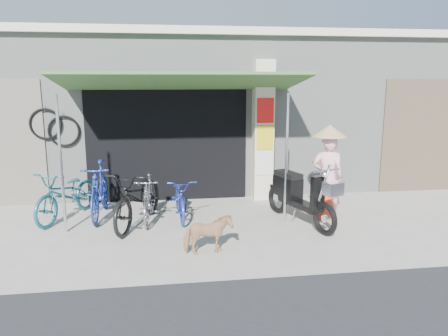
{
  "coord_description": "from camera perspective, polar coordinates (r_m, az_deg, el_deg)",
  "views": [
    {
      "loc": [
        -1.3,
        -6.74,
        2.6
      ],
      "look_at": [
        -0.2,
        1.0,
        1.0
      ],
      "focal_mm": 35.0,
      "sensor_mm": 36.0,
      "label": 1
    }
  ],
  "objects": [
    {
      "name": "ground",
      "position": [
        7.34,
        2.68,
        -9.19
      ],
      "size": [
        80.0,
        80.0,
        0.0
      ],
      "primitive_type": "plane",
      "color": "#A39D93",
      "rests_on": "ground"
    },
    {
      "name": "bicycle_shop",
      "position": [
        11.93,
        -1.85,
        7.87
      ],
      "size": [
        12.3,
        5.3,
        3.66
      ],
      "color": "#959992",
      "rests_on": "ground"
    },
    {
      "name": "shop_pillar",
      "position": [
        9.5,
        5.07,
        4.86
      ],
      "size": [
        0.42,
        0.44,
        3.0
      ],
      "color": "beige",
      "rests_on": "ground"
    },
    {
      "name": "awning",
      "position": [
        8.38,
        -5.47,
        10.92
      ],
      "size": [
        4.6,
        1.88,
        2.72
      ],
      "color": "#325B29",
      "rests_on": "ground"
    },
    {
      "name": "neighbour_right",
      "position": [
        11.33,
        25.82,
        3.82
      ],
      "size": [
        2.6,
        0.06,
        2.6
      ],
      "primitive_type": "cube",
      "color": "brown",
      "rests_on": "ground"
    },
    {
      "name": "bike_teal",
      "position": [
        8.72,
        -19.78,
        -3.24
      ],
      "size": [
        1.32,
        1.91,
        0.95
      ],
      "primitive_type": "imported",
      "rotation": [
        0.0,
        0.0,
        -0.42
      ],
      "color": "#165566",
      "rests_on": "ground"
    },
    {
      "name": "bike_blue",
      "position": [
        8.62,
        -15.96,
        -2.76
      ],
      "size": [
        0.55,
        1.79,
        1.07
      ],
      "primitive_type": "imported",
      "rotation": [
        0.0,
        0.0,
        -0.03
      ],
      "color": "navy",
      "rests_on": "ground"
    },
    {
      "name": "bike_black",
      "position": [
        7.98,
        -11.06,
        -3.78
      ],
      "size": [
        1.31,
        2.09,
        1.04
      ],
      "primitive_type": "imported",
      "rotation": [
        0.0,
        0.0,
        -0.34
      ],
      "color": "black",
      "rests_on": "ground"
    },
    {
      "name": "bike_silver",
      "position": [
        8.18,
        -9.82,
        -3.94
      ],
      "size": [
        0.53,
        1.48,
        0.87
      ],
      "primitive_type": "imported",
      "rotation": [
        0.0,
        0.0,
        -0.08
      ],
      "color": "#9B9A9F",
      "rests_on": "ground"
    },
    {
      "name": "bike_navy",
      "position": [
        8.32,
        -5.73,
        -3.83
      ],
      "size": [
        0.6,
        1.55,
        0.8
      ],
      "primitive_type": "imported",
      "rotation": [
        0.0,
        0.0,
        0.05
      ],
      "color": "navy",
      "rests_on": "ground"
    },
    {
      "name": "street_dog",
      "position": [
        6.63,
        -2.15,
        -8.69
      ],
      "size": [
        0.77,
        0.44,
        0.62
      ],
      "primitive_type": "imported",
      "rotation": [
        0.0,
        0.0,
        1.72
      ],
      "color": "tan",
      "rests_on": "ground"
    },
    {
      "name": "moped",
      "position": [
        8.09,
        9.66,
        -3.55
      ],
      "size": [
        0.87,
        1.93,
        1.13
      ],
      "rotation": [
        0.0,
        0.0,
        0.33
      ],
      "color": "black",
      "rests_on": "ground"
    },
    {
      "name": "nun",
      "position": [
        8.36,
        13.39,
        -0.63
      ],
      "size": [
        0.67,
        0.64,
        1.78
      ],
      "rotation": [
        0.0,
        0.0,
        2.86
      ],
      "color": "pink",
      "rests_on": "ground"
    }
  ]
}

